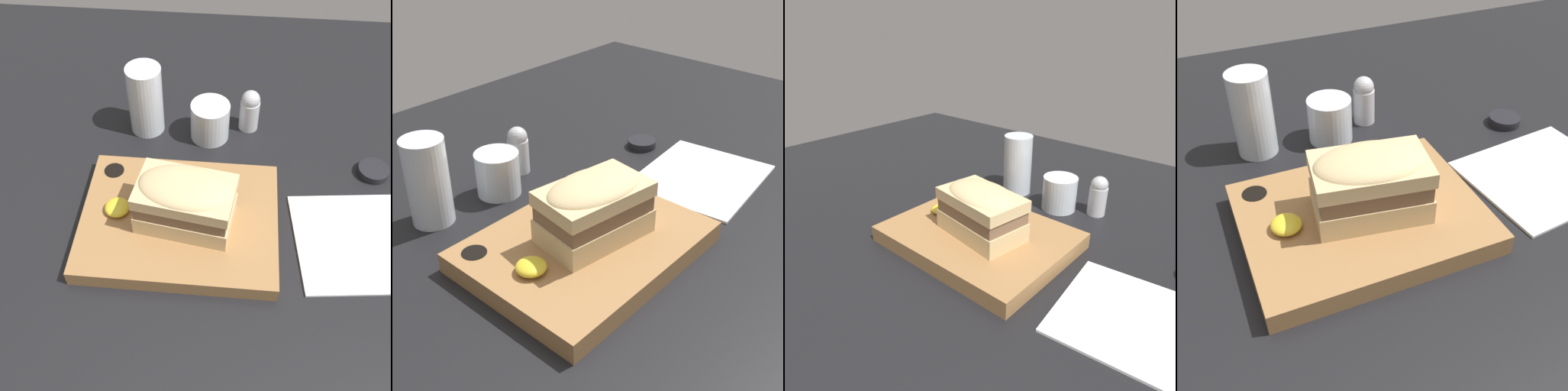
# 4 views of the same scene
# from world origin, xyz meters

# --- Properties ---
(dining_table) EXTENTS (1.62, 1.22, 0.02)m
(dining_table) POSITION_xyz_m (0.00, 0.00, 0.01)
(dining_table) COLOR black
(dining_table) RESTS_ON ground
(serving_board) EXTENTS (0.30, 0.23, 0.03)m
(serving_board) POSITION_xyz_m (-0.02, -0.01, 0.03)
(serving_board) COLOR #9E7042
(serving_board) RESTS_ON dining_table
(sandwich) EXTENTS (0.15, 0.10, 0.09)m
(sandwich) POSITION_xyz_m (-0.01, -0.01, 0.09)
(sandwich) COLOR #DBBC84
(sandwich) RESTS_ON serving_board
(mustard_dollop) EXTENTS (0.04, 0.04, 0.02)m
(mustard_dollop) POSITION_xyz_m (-0.11, -0.01, 0.06)
(mustard_dollop) COLOR yellow
(mustard_dollop) RESTS_ON serving_board
(water_glass) EXTENTS (0.06, 0.06, 0.13)m
(water_glass) POSITION_xyz_m (-0.10, 0.21, 0.08)
(water_glass) COLOR silver
(water_glass) RESTS_ON dining_table
(wine_glass) EXTENTS (0.07, 0.07, 0.07)m
(wine_glass) POSITION_xyz_m (0.01, 0.20, 0.05)
(wine_glass) COLOR silver
(wine_glass) RESTS_ON dining_table
(napkin) EXTENTS (0.23, 0.20, 0.00)m
(napkin) POSITION_xyz_m (0.26, -0.01, 0.02)
(napkin) COLOR white
(napkin) RESTS_ON dining_table
(salt_shaker) EXTENTS (0.03, 0.03, 0.08)m
(salt_shaker) POSITION_xyz_m (0.08, 0.23, 0.06)
(salt_shaker) COLOR silver
(salt_shaker) RESTS_ON dining_table
(condiment_dish) EXTENTS (0.05, 0.05, 0.01)m
(condiment_dish) POSITION_xyz_m (0.29, 0.13, 0.03)
(condiment_dish) COLOR black
(condiment_dish) RESTS_ON dining_table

